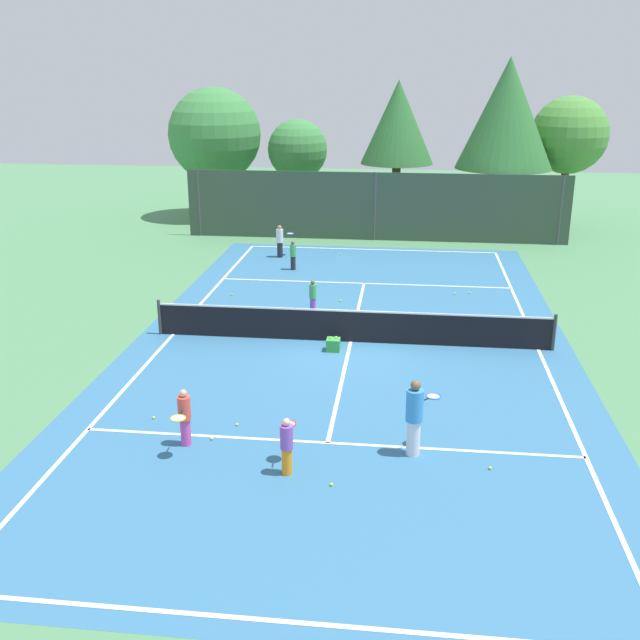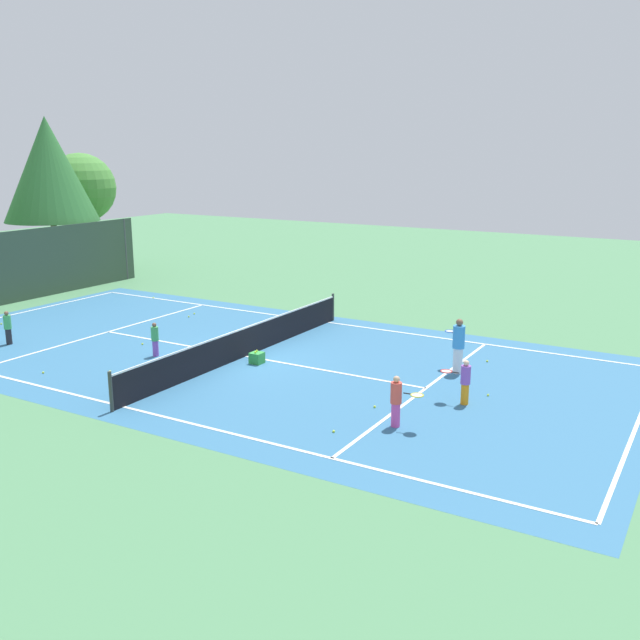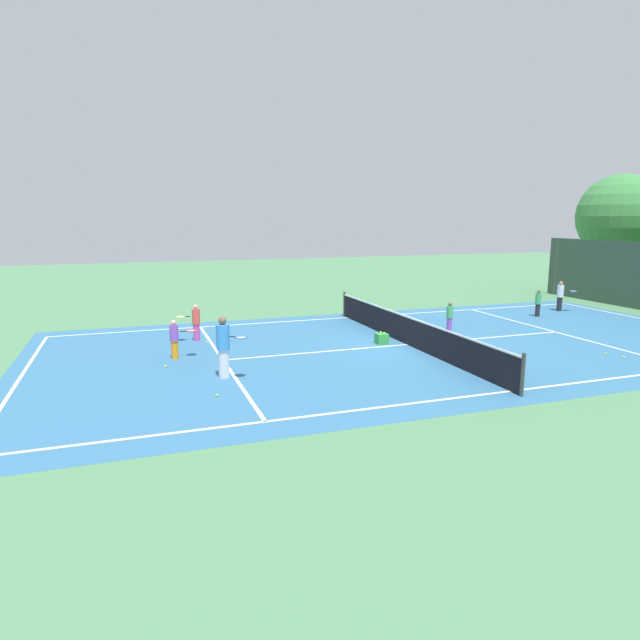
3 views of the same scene
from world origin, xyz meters
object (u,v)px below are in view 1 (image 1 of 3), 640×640
tennis_ball_11 (331,484)px  tennis_ball_12 (502,268)px  player_0 (293,255)px  player_3 (287,445)px  tennis_ball_7 (353,321)px  tennis_ball_2 (154,418)px  player_2 (184,417)px  tennis_ball_5 (340,301)px  tennis_ball_4 (253,310)px  tennis_ball_3 (212,439)px  tennis_ball_0 (455,294)px  player_4 (313,296)px  player_5 (415,417)px  ball_crate (333,345)px  tennis_ball_1 (232,295)px  player_1 (280,241)px  tennis_ball_10 (470,293)px  tennis_ball_8 (490,468)px  tennis_ball_9 (237,425)px  tennis_ball_6 (341,254)px

tennis_ball_11 → tennis_ball_12: bearing=73.3°
player_0 → tennis_ball_11: (3.26, -16.25, -0.58)m
player_3 → tennis_ball_7: size_ratio=18.77×
player_0 → tennis_ball_2: bearing=-94.9°
player_2 → tennis_ball_5: (2.38, 10.85, -0.65)m
player_3 → tennis_ball_4: player_3 is taller
tennis_ball_3 → tennis_ball_2: bearing=152.2°
tennis_ball_0 → tennis_ball_7: 4.92m
tennis_ball_2 → tennis_ball_3: size_ratio=1.00×
player_0 → player_2: 14.96m
player_4 → player_5: 9.86m
player_3 → tennis_ball_0: bearing=72.8°
player_4 → ball_crate: (1.03, -3.38, -0.40)m
tennis_ball_1 → player_1: bearing=82.5°
tennis_ball_11 → tennis_ball_12: (5.22, 17.46, 0.00)m
ball_crate → tennis_ball_11: ball_crate is taller
player_2 → tennis_ball_10: player_2 is taller
tennis_ball_8 → player_1: bearing=112.9°
tennis_ball_0 → player_3: bearing=-107.2°
tennis_ball_1 → tennis_ball_7: 5.19m
player_4 → tennis_ball_2: bearing=-108.0°
tennis_ball_5 → tennis_ball_10: size_ratio=1.00×
player_5 → tennis_ball_3: bearing=178.6°
tennis_ball_5 → tennis_ball_9: 9.93m
tennis_ball_2 → tennis_ball_6: same height
tennis_ball_8 → player_3: bearing=-171.3°
player_3 → tennis_ball_6: 18.68m
player_3 → tennis_ball_1: size_ratio=18.77×
player_1 → tennis_ball_8: 18.77m
tennis_ball_5 → tennis_ball_7: size_ratio=1.00×
tennis_ball_5 → tennis_ball_7: 2.24m
player_3 → tennis_ball_12: 18.16m
tennis_ball_4 → tennis_ball_7: (3.46, -0.74, 0.00)m
player_0 → tennis_ball_11: 16.59m
tennis_ball_4 → tennis_ball_5: bearing=26.4°
player_1 → tennis_ball_3: 16.77m
player_2 → player_3: (2.38, -0.90, -0.04)m
tennis_ball_0 → tennis_ball_10: size_ratio=1.00×
tennis_ball_3 → tennis_ball_12: 17.80m
player_2 → tennis_ball_7: player_2 is taller
player_2 → ball_crate: 6.63m
ball_crate → tennis_ball_11: bearing=-84.4°
tennis_ball_5 → tennis_ball_6: (-0.63, 6.90, 0.00)m
tennis_ball_1 → tennis_ball_7: bearing=-27.9°
tennis_ball_10 → tennis_ball_11: same height
player_0 → tennis_ball_8: size_ratio=18.16×
tennis_ball_6 → tennis_ball_9: same height
tennis_ball_9 → player_3: bearing=-52.5°
tennis_ball_8 → tennis_ball_10: bearing=87.9°
player_5 → tennis_ball_12: 16.41m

